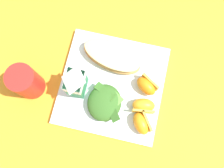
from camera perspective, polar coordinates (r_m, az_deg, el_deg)
name	(u,v)px	position (r m, az deg, el deg)	size (l,w,h in m)	color
ground	(112,86)	(0.70, 0.00, -0.47)	(3.00, 3.00, 0.00)	orange
white_plate	(112,85)	(0.69, 0.00, -0.33)	(0.28, 0.28, 0.02)	silver
cheesy_pizza_bread	(112,56)	(0.69, -0.04, 6.45)	(0.12, 0.18, 0.04)	tan
green_salad_pile	(105,102)	(0.65, -1.73, -4.29)	(0.10, 0.10, 0.04)	#336023
milk_carton	(75,83)	(0.63, -8.46, 0.34)	(0.06, 0.04, 0.11)	#2D8451
orange_wedge_front	(142,123)	(0.65, 6.85, -8.99)	(0.07, 0.06, 0.04)	orange
orange_wedge_middle	(143,106)	(0.66, 7.28, -5.05)	(0.04, 0.06, 0.04)	orange
orange_wedge_rear	(147,86)	(0.67, 8.00, -0.39)	(0.06, 0.07, 0.04)	orange
drinking_red_cup	(26,82)	(0.68, -19.20, 0.43)	(0.07, 0.07, 0.11)	red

